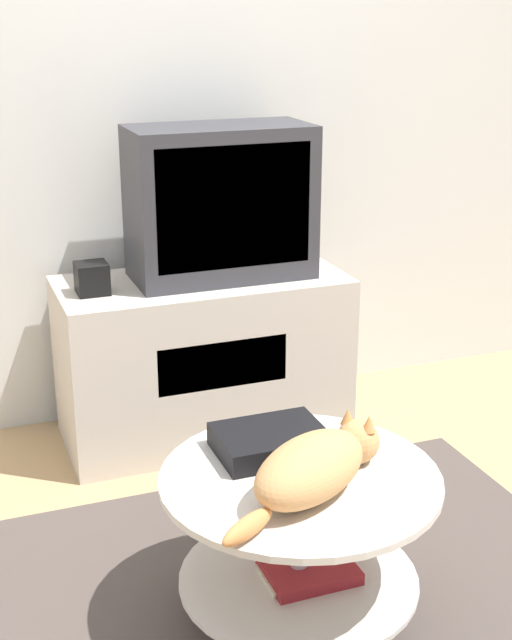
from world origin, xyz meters
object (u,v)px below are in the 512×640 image
at_px(tv, 220,203).
at_px(dvd_box, 271,441).
at_px(speaker, 92,278).
at_px(cat, 315,466).

bearing_deg(tv, dvd_box, -101.77).
bearing_deg(tv, speaker, -175.34).
height_order(dvd_box, cat, cat).
distance_m(dvd_box, cat, 0.22).
bearing_deg(dvd_box, cat, -83.59).
xyz_separation_m(tv, speaker, (-0.46, -0.04, -0.21)).
height_order(speaker, cat, speaker).
xyz_separation_m(tv, dvd_box, (-0.21, -1.00, -0.39)).
relative_size(tv, dvd_box, 2.29).
xyz_separation_m(speaker, dvd_box, (0.26, -0.97, -0.18)).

